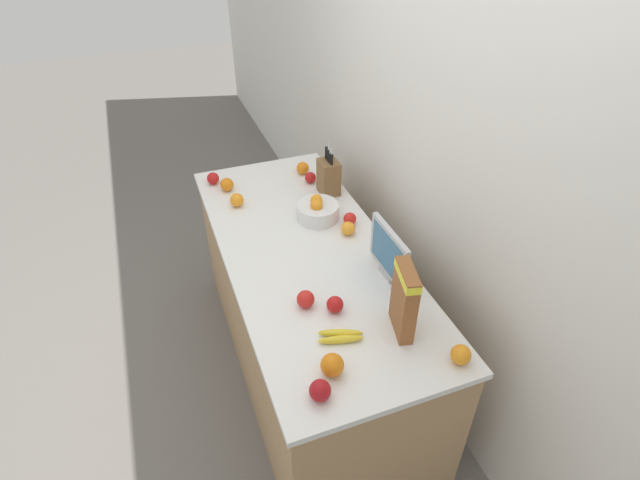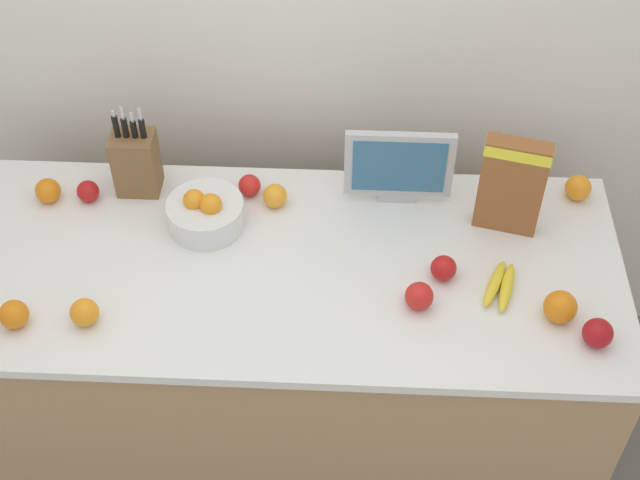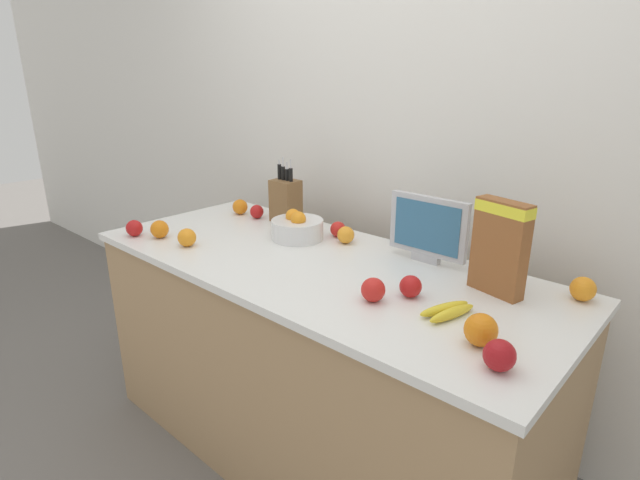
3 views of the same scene
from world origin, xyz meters
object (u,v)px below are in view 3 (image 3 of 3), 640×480
object	(u,v)px
small_monitor	(428,228)
apple_middle	(338,229)
cereal_box	(500,244)
apple_near_bananas	(134,228)
orange_front_center	(481,330)
apple_front	(257,212)
orange_mid_left	(346,235)
orange_front_right	(160,229)
knife_block	(286,200)
orange_mid_right	(240,207)
orange_back_center	(187,237)
fruit_bowl	(297,228)
banana_bunch	(448,311)
apple_rightmost	(411,286)
apple_rear	(373,290)
orange_near_bowl	(583,289)
apple_by_knife_block	(499,355)

from	to	relation	value
small_monitor	apple_middle	bearing A→B (deg)	179.05
cereal_box	apple_middle	size ratio (longest dim) A/B	4.61
apple_near_bananas	orange_front_center	distance (m)	1.55
apple_front	orange_mid_left	distance (m)	0.56
small_monitor	orange_front_right	size ratio (longest dim) A/B	4.08
knife_block	orange_front_right	world-z (taller)	knife_block
orange_front_right	orange_mid_right	bearing A→B (deg)	94.18
orange_front_center	orange_back_center	bearing A→B (deg)	-176.70
small_monitor	fruit_bowl	bearing A→B (deg)	-166.74
fruit_bowl	orange_front_center	xyz separation A→B (m)	(0.98, -0.31, -0.00)
banana_bunch	apple_rightmost	size ratio (longest dim) A/B	2.70
small_monitor	apple_rightmost	xyz separation A→B (m)	(0.13, -0.31, -0.10)
banana_bunch	apple_rightmost	bearing A→B (deg)	166.23
apple_rightmost	apple_rear	distance (m)	0.13
apple_middle	orange_mid_left	distance (m)	0.09
apple_near_bananas	apple_front	bearing A→B (deg)	70.90
orange_front_right	orange_front_center	size ratio (longest dim) A/B	0.87
orange_mid_left	orange_front_right	world-z (taller)	orange_front_right
knife_block	apple_near_bananas	xyz separation A→B (m)	(-0.33, -0.61, -0.07)
orange_mid_left	orange_near_bowl	bearing A→B (deg)	4.73
banana_bunch	orange_mid_right	world-z (taller)	orange_mid_right
knife_block	orange_front_right	bearing A→B (deg)	-112.77
apple_near_bananas	orange_front_right	size ratio (longest dim) A/B	0.92
orange_mid_left	orange_back_center	world-z (taller)	orange_back_center
banana_bunch	orange_near_bowl	xyz separation A→B (m)	(0.26, 0.38, 0.02)
apple_near_bananas	apple_rear	size ratio (longest dim) A/B	0.93
orange_mid_left	orange_mid_right	distance (m)	0.68
fruit_bowl	apple_rightmost	xyz separation A→B (m)	(0.68, -0.17, -0.01)
fruit_bowl	orange_mid_left	distance (m)	0.22
orange_mid_left	fruit_bowl	bearing A→B (deg)	-154.24
cereal_box	apple_rear	bearing A→B (deg)	-115.77
apple_by_knife_block	orange_front_right	world-z (taller)	apple_by_knife_block
small_monitor	apple_near_bananas	xyz separation A→B (m)	(-1.12, -0.59, -0.10)
fruit_bowl	apple_front	distance (m)	0.38
apple_front	fruit_bowl	bearing A→B (deg)	-13.74
apple_rear	orange_front_right	bearing A→B (deg)	-173.92
fruit_bowl	apple_near_bananas	size ratio (longest dim) A/B	3.13
apple_by_knife_block	orange_front_right	size ratio (longest dim) A/B	1.02
apple_middle	banana_bunch	bearing A→B (deg)	-25.84
knife_block	orange_front_center	bearing A→B (deg)	-20.69
apple_front	orange_front_right	size ratio (longest dim) A/B	0.86
orange_mid_left	orange_front_right	xyz separation A→B (m)	(-0.65, -0.49, 0.00)
orange_front_right	orange_mid_right	distance (m)	0.48
orange_back_center	orange_mid_left	bearing A→B (deg)	45.47
fruit_bowl	orange_back_center	xyz separation A→B (m)	(-0.27, -0.38, -0.01)
small_monitor	knife_block	bearing A→B (deg)	178.64
knife_block	apple_middle	bearing A→B (deg)	-1.90
banana_bunch	cereal_box	bearing A→B (deg)	82.40
apple_rear	orange_near_bowl	world-z (taller)	same
apple_rightmost	apple_rear	size ratio (longest dim) A/B	0.93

